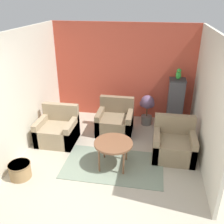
% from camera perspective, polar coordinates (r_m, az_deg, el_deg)
% --- Properties ---
extents(ground_plane, '(20.00, 20.00, 0.00)m').
position_cam_1_polar(ground_plane, '(4.33, -4.14, -20.21)').
color(ground_plane, '#B2A893').
rests_on(ground_plane, ground).
extents(wall_back_accent, '(3.79, 0.06, 2.50)m').
position_cam_1_polar(wall_back_accent, '(6.65, 2.61, 9.13)').
color(wall_back_accent, '#C64C38').
rests_on(wall_back_accent, ground_plane).
extents(wall_left, '(0.06, 3.37, 2.50)m').
position_cam_1_polar(wall_left, '(5.65, -19.04, 4.85)').
color(wall_left, beige).
rests_on(wall_left, ground_plane).
extents(wall_right, '(0.06, 3.37, 2.50)m').
position_cam_1_polar(wall_right, '(5.08, 21.20, 2.28)').
color(wall_right, beige).
rests_on(wall_right, ground_plane).
extents(area_rug, '(1.96, 1.15, 0.01)m').
position_cam_1_polar(area_rug, '(5.08, 0.30, -12.06)').
color(area_rug, gray).
rests_on(area_rug, ground_plane).
extents(coffee_table, '(0.75, 0.75, 0.54)m').
position_cam_1_polar(coffee_table, '(4.80, 0.32, -7.45)').
color(coffee_table, brown).
rests_on(coffee_table, ground_plane).
extents(armchair_left, '(0.84, 0.77, 0.82)m').
position_cam_1_polar(armchair_left, '(5.85, -12.31, -4.16)').
color(armchair_left, '#9E896B').
rests_on(armchair_left, ground_plane).
extents(armchair_right, '(0.84, 0.77, 0.82)m').
position_cam_1_polar(armchair_right, '(5.35, 13.89, -7.30)').
color(armchair_right, '#8E7A5B').
rests_on(armchair_right, ground_plane).
extents(armchair_middle, '(0.84, 0.77, 0.82)m').
position_cam_1_polar(armchair_middle, '(6.11, 0.70, -2.21)').
color(armchair_middle, '#7A664C').
rests_on(armchair_middle, ground_plane).
extents(birdcage, '(0.52, 0.52, 1.25)m').
position_cam_1_polar(birdcage, '(6.47, 14.20, 1.61)').
color(birdcage, '#353539').
rests_on(birdcage, ground_plane).
extents(parrot, '(0.13, 0.23, 0.28)m').
position_cam_1_polar(parrot, '(6.21, 14.96, 8.34)').
color(parrot, green).
rests_on(parrot, birdcage).
extents(potted_plant, '(0.38, 0.34, 0.80)m').
position_cam_1_polar(potted_plant, '(6.44, 8.01, 1.22)').
color(potted_plant, '#66605B').
rests_on(potted_plant, ground_plane).
extents(wicker_basket, '(0.41, 0.41, 0.29)m').
position_cam_1_polar(wicker_basket, '(5.01, -20.29, -12.33)').
color(wicker_basket, '#A37F51').
rests_on(wicker_basket, ground_plane).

